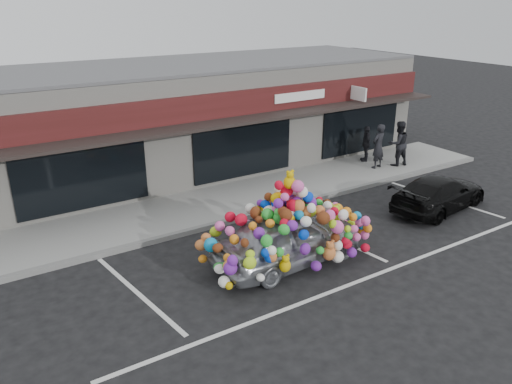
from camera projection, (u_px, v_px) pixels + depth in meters
ground at (253, 262)px, 13.62m from camera, size 90.00×90.00×0.00m
shop_building at (138, 123)px, 19.48m from camera, size 24.00×7.20×4.31m
sidewalk at (190, 210)px, 16.74m from camera, size 26.00×3.00×0.15m
kerb at (210, 226)px, 15.56m from camera, size 26.00×0.18×0.16m
parking_stripe_left at (137, 293)px, 12.19m from camera, size 0.73×4.37×0.01m
parking_stripe_mid at (327, 235)px, 15.17m from camera, size 0.73×4.37×0.01m
parking_stripe_right at (444, 199)px, 17.86m from camera, size 0.73×4.37×0.01m
lane_line at (366, 278)px, 12.81m from camera, size 14.00×0.12×0.01m
toy_car at (289, 232)px, 13.29m from camera, size 3.10×4.66×2.66m
black_sedan at (439, 193)px, 16.82m from camera, size 2.18×4.22×1.17m
pedestrian_a at (378, 146)px, 20.35m from camera, size 0.73×0.54×1.84m
pedestrian_b at (398, 143)px, 20.66m from camera, size 1.02×0.86×1.88m
pedestrian_c at (366, 144)px, 21.28m from camera, size 0.96×0.80×1.53m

